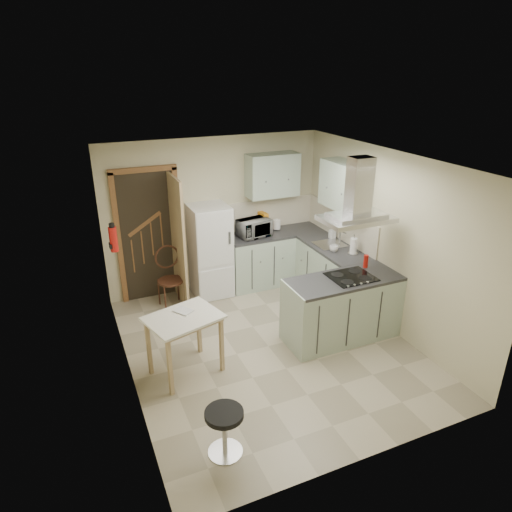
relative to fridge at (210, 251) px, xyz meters
name	(u,v)px	position (x,y,z in m)	size (l,w,h in m)	color
floor	(268,346)	(0.20, -1.80, -0.75)	(4.20, 4.20, 0.00)	tan
ceiling	(271,161)	(0.20, -1.80, 1.75)	(4.20, 4.20, 0.00)	silver
back_wall	(215,214)	(0.20, 0.30, 0.50)	(3.60, 3.60, 0.00)	beige
left_wall	(122,288)	(-1.60, -1.80, 0.50)	(4.20, 4.20, 0.00)	beige
right_wall	(386,241)	(2.00, -1.80, 0.50)	(4.20, 4.20, 0.00)	beige
doorway	(149,236)	(-0.90, 0.27, 0.30)	(1.10, 0.12, 2.10)	brown
fridge	(210,251)	(0.00, 0.00, 0.00)	(0.60, 0.60, 1.50)	white
counter_back	(259,259)	(0.86, 0.00, -0.30)	(1.08, 0.60, 0.90)	#9EB2A0
counter_right	(322,266)	(1.70, -0.68, -0.30)	(0.60, 1.95, 0.90)	#9EB2A0
splashback	(268,213)	(1.16, 0.29, 0.40)	(1.68, 0.02, 0.50)	beige
wall_cabinet_back	(273,175)	(1.15, 0.12, 1.10)	(0.85, 0.35, 0.70)	#9EB2A0
wall_cabinet_right	(345,186)	(1.82, -0.95, 1.10)	(0.35, 0.90, 0.70)	#9EB2A0
peninsula	(342,308)	(1.22, -1.98, -0.30)	(1.55, 0.65, 0.90)	#9EB2A0
hob	(351,277)	(1.32, -1.98, 0.16)	(0.58, 0.50, 0.01)	black
extractor_hood	(356,219)	(1.32, -1.98, 0.97)	(0.90, 0.55, 0.10)	silver
sink	(330,244)	(1.70, -0.85, 0.16)	(0.45, 0.40, 0.01)	silver
fire_extinguisher	(113,239)	(-1.54, -0.90, 0.75)	(0.10, 0.10, 0.32)	#B2140F
drop_leaf_table	(185,345)	(-0.96, -1.89, -0.36)	(0.84, 0.63, 0.78)	#DAC586
bentwood_chair	(171,281)	(-0.72, -0.20, -0.31)	(0.39, 0.39, 0.89)	#461A17
stool	(225,432)	(-0.96, -3.28, -0.50)	(0.38, 0.38, 0.51)	black
microwave	(254,228)	(0.75, -0.03, 0.29)	(0.52, 0.35, 0.29)	black
kettle	(277,224)	(1.23, 0.11, 0.25)	(0.13, 0.13, 0.19)	white
cereal_box	(263,222)	(1.00, 0.14, 0.31)	(0.09, 0.22, 0.33)	orange
soap_bottle	(332,232)	(1.88, -0.62, 0.25)	(0.09, 0.09, 0.20)	#B2B4BE
paper_towel	(353,246)	(1.82, -1.31, 0.28)	(0.10, 0.10, 0.26)	white
cup	(334,248)	(1.60, -1.12, 0.20)	(0.13, 0.13, 0.10)	white
red_bottle	(366,261)	(1.69, -1.79, 0.24)	(0.06, 0.06, 0.18)	red
book	(179,311)	(-0.99, -1.82, 0.08)	(0.15, 0.21, 0.09)	#913044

